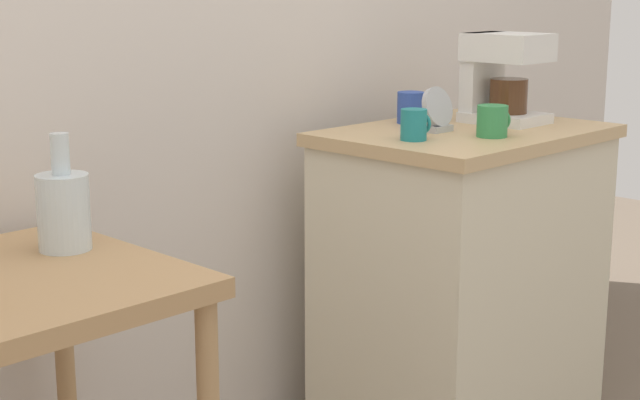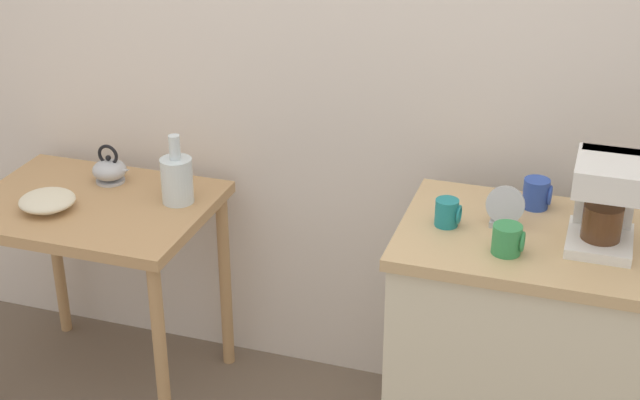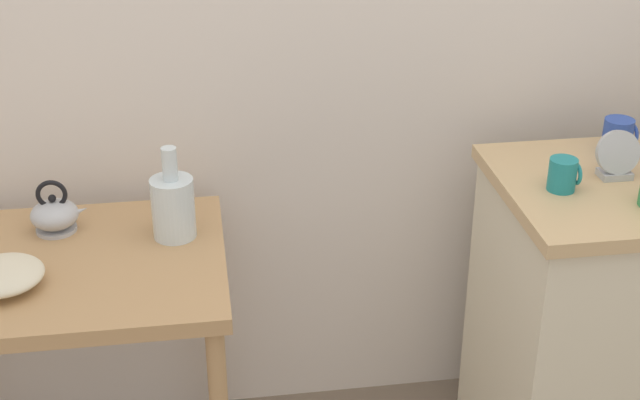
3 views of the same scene
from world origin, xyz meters
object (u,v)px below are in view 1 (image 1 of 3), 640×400
(mug_dark_teal, at_px, (416,125))
(table_clock, at_px, (437,112))
(mug_tall_green, at_px, (493,121))
(mug_blue, at_px, (411,108))
(coffee_maker, at_px, (500,74))
(glass_carafe_vase, at_px, (63,209))

(mug_dark_teal, relative_size, table_clock, 0.66)
(mug_tall_green, relative_size, mug_blue, 0.97)
(coffee_maker, relative_size, table_clock, 2.09)
(mug_tall_green, xyz_separation_m, table_clock, (-0.03, 0.16, 0.01))
(coffee_maker, distance_m, mug_blue, 0.28)
(mug_dark_teal, relative_size, mug_tall_green, 0.92)
(mug_tall_green, bearing_deg, coffee_maker, 30.89)
(mug_dark_teal, xyz_separation_m, mug_blue, (0.23, 0.21, 0.00))
(glass_carafe_vase, xyz_separation_m, mug_tall_green, (1.14, -0.26, 0.09))
(coffee_maker, relative_size, mug_blue, 2.83)
(coffee_maker, distance_m, table_clock, 0.29)
(mug_dark_teal, xyz_separation_m, table_clock, (0.16, 0.05, 0.01))
(mug_tall_green, bearing_deg, glass_carafe_vase, 166.97)
(table_clock, bearing_deg, coffee_maker, -3.52)
(coffee_maker, xyz_separation_m, mug_blue, (-0.20, 0.17, -0.10))
(glass_carafe_vase, xyz_separation_m, table_clock, (1.11, -0.10, 0.10))
(glass_carafe_vase, height_order, mug_dark_teal, glass_carafe_vase)
(glass_carafe_vase, relative_size, mug_dark_teal, 2.97)
(glass_carafe_vase, relative_size, table_clock, 1.95)
(mug_blue, bearing_deg, coffee_maker, -40.80)
(glass_carafe_vase, xyz_separation_m, mug_blue, (1.18, 0.05, 0.10))
(mug_tall_green, bearing_deg, mug_blue, 82.00)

